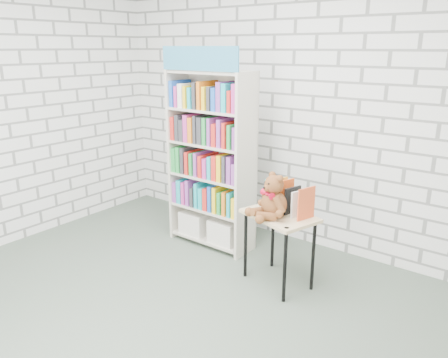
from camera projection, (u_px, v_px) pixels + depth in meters
The scene contains 6 objects.
ground at pixel (155, 321), 3.33m from camera, with size 4.50×4.50×0.00m, color #495649.
room_shell at pixel (142, 83), 2.81m from camera, with size 4.52×4.02×2.81m.
bookshelf at pixel (211, 159), 4.41m from camera, with size 0.90×0.35×2.01m.
display_table at pixel (279, 224), 3.72m from camera, with size 0.70×0.58×0.65m.
table_books at pixel (289, 198), 3.71m from camera, with size 0.46×0.30×0.25m.
teddy_bear at pixel (272, 200), 3.59m from camera, with size 0.36×0.34×0.38m.
Camera 1 is at (2.17, -1.96, 2.01)m, focal length 35.00 mm.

